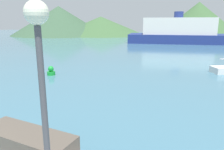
{
  "coord_description": "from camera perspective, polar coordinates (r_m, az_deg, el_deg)",
  "views": [
    {
      "loc": [
        7.23,
        -3.06,
        5.7
      ],
      "look_at": [
        0.58,
        14.0,
        1.2
      ],
      "focal_mm": 35.0,
      "sensor_mm": 36.0,
      "label": 1
    }
  ],
  "objects": [
    {
      "name": "streetlamp",
      "position": [
        4.24,
        -17.77,
        -2.81
      ],
      "size": [
        0.43,
        0.43,
        5.5
      ],
      "color": "#4C4C51",
      "rests_on": "dock"
    },
    {
      "name": "hill_west",
      "position": [
        98.9,
        -13.65,
        13.62
      ],
      "size": [
        40.02,
        40.02,
        12.05
      ],
      "color": "#38563D",
      "rests_on": "ground_plane"
    },
    {
      "name": "ferry_distant",
      "position": [
        63.13,
        16.75,
        10.75
      ],
      "size": [
        27.37,
        14.05,
        8.28
      ],
      "rotation": [
        0.0,
        0.0,
        0.17
      ],
      "color": "navy",
      "rests_on": "ground_plane"
    },
    {
      "name": "hill_central",
      "position": [
        97.68,
        -2.94,
        12.74
      ],
      "size": [
        38.49,
        38.49,
        7.8
      ],
      "color": "#3D6038",
      "rests_on": "ground_plane"
    },
    {
      "name": "buoy_marker",
      "position": [
        24.72,
        -15.64,
        0.93
      ],
      "size": [
        0.86,
        0.86,
        0.99
      ],
      "color": "green",
      "rests_on": "ground_plane"
    },
    {
      "name": "hill_east",
      "position": [
        85.85,
        21.55,
        13.22
      ],
      "size": [
        30.87,
        30.87,
        12.43
      ],
      "color": "#3D6038",
      "rests_on": "ground_plane"
    }
  ]
}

